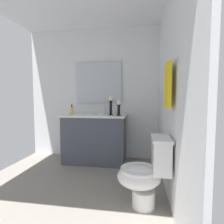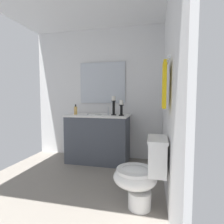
{
  "view_description": "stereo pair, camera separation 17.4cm",
  "coord_description": "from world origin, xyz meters",
  "px_view_note": "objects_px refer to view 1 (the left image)",
  "views": [
    {
      "loc": [
        2.19,
        0.92,
        1.15
      ],
      "look_at": [
        -0.22,
        0.53,
        0.96
      ],
      "focal_mm": 29.21,
      "sensor_mm": 36.0,
      "label": 1
    },
    {
      "loc": [
        2.16,
        1.09,
        1.15
      ],
      "look_at": [
        -0.22,
        0.53,
        0.96
      ],
      "focal_mm": 29.21,
      "sensor_mm": 36.0,
      "label": 2
    }
  ],
  "objects_px": {
    "vanity_cabinet": "(95,138)",
    "towel_near_vanity": "(168,86)",
    "mirror": "(98,83)",
    "candle_holder_tall": "(119,107)",
    "sink_basin": "(95,117)",
    "toilet": "(145,173)",
    "candle_holder_short": "(111,105)",
    "towel_bar": "(170,65)",
    "soap_bottle": "(72,110)"
  },
  "relations": [
    {
      "from": "vanity_cabinet",
      "to": "toilet",
      "type": "distance_m",
      "value": 1.52
    },
    {
      "from": "sink_basin",
      "to": "towel_bar",
      "type": "distance_m",
      "value": 1.78
    },
    {
      "from": "candle_holder_short",
      "to": "mirror",
      "type": "bearing_deg",
      "value": -136.92
    },
    {
      "from": "toilet",
      "to": "candle_holder_tall",
      "type": "bearing_deg",
      "value": -160.07
    },
    {
      "from": "mirror",
      "to": "vanity_cabinet",
      "type": "bearing_deg",
      "value": -0.01
    },
    {
      "from": "mirror",
      "to": "towel_bar",
      "type": "relative_size",
      "value": 1.34
    },
    {
      "from": "soap_bottle",
      "to": "toilet",
      "type": "distance_m",
      "value": 1.83
    },
    {
      "from": "mirror",
      "to": "toilet",
      "type": "relative_size",
      "value": 1.17
    },
    {
      "from": "vanity_cabinet",
      "to": "towel_near_vanity",
      "type": "bearing_deg",
      "value": 40.42
    },
    {
      "from": "mirror",
      "to": "candle_holder_tall",
      "type": "relative_size",
      "value": 3.39
    },
    {
      "from": "towel_near_vanity",
      "to": "vanity_cabinet",
      "type": "bearing_deg",
      "value": -139.58
    },
    {
      "from": "vanity_cabinet",
      "to": "candle_holder_short",
      "type": "distance_m",
      "value": 0.66
    },
    {
      "from": "mirror",
      "to": "candle_holder_short",
      "type": "distance_m",
      "value": 0.59
    },
    {
      "from": "candle_holder_short",
      "to": "toilet",
      "type": "height_order",
      "value": "candle_holder_short"
    },
    {
      "from": "mirror",
      "to": "towel_near_vanity",
      "type": "distance_m",
      "value": 1.87
    },
    {
      "from": "sink_basin",
      "to": "candle_holder_short",
      "type": "height_order",
      "value": "candle_holder_short"
    },
    {
      "from": "vanity_cabinet",
      "to": "towel_bar",
      "type": "xyz_separation_m",
      "value": [
        1.25,
        1.08,
        1.04
      ]
    },
    {
      "from": "vanity_cabinet",
      "to": "sink_basin",
      "type": "bearing_deg",
      "value": 90.0
    },
    {
      "from": "vanity_cabinet",
      "to": "soap_bottle",
      "type": "relative_size",
      "value": 6.15
    },
    {
      "from": "towel_bar",
      "to": "toilet",
      "type": "bearing_deg",
      "value": -89.71
    },
    {
      "from": "mirror",
      "to": "towel_near_vanity",
      "type": "height_order",
      "value": "mirror"
    },
    {
      "from": "towel_bar",
      "to": "candle_holder_tall",
      "type": "bearing_deg",
      "value": -151.1
    },
    {
      "from": "toilet",
      "to": "towel_bar",
      "type": "relative_size",
      "value": 1.14
    },
    {
      "from": "candle_holder_tall",
      "to": "candle_holder_short",
      "type": "bearing_deg",
      "value": -107.11
    },
    {
      "from": "candle_holder_tall",
      "to": "toilet",
      "type": "distance_m",
      "value": 1.4
    },
    {
      "from": "sink_basin",
      "to": "toilet",
      "type": "relative_size",
      "value": 0.54
    },
    {
      "from": "sink_basin",
      "to": "toilet",
      "type": "height_order",
      "value": "sink_basin"
    },
    {
      "from": "vanity_cabinet",
      "to": "toilet",
      "type": "height_order",
      "value": "vanity_cabinet"
    },
    {
      "from": "sink_basin",
      "to": "towel_near_vanity",
      "type": "relative_size",
      "value": 0.91
    },
    {
      "from": "candle_holder_tall",
      "to": "towel_bar",
      "type": "distance_m",
      "value": 1.43
    },
    {
      "from": "sink_basin",
      "to": "candle_holder_tall",
      "type": "bearing_deg",
      "value": 80.18
    },
    {
      "from": "candle_holder_tall",
      "to": "vanity_cabinet",
      "type": "bearing_deg",
      "value": -99.8
    },
    {
      "from": "toilet",
      "to": "towel_bar",
      "type": "bearing_deg",
      "value": 90.29
    },
    {
      "from": "mirror",
      "to": "sink_basin",
      "type": "bearing_deg",
      "value": 0.2
    },
    {
      "from": "candle_holder_tall",
      "to": "mirror",
      "type": "bearing_deg",
      "value": -129.26
    },
    {
      "from": "mirror",
      "to": "toilet",
      "type": "distance_m",
      "value": 2.06
    },
    {
      "from": "candle_holder_short",
      "to": "soap_bottle",
      "type": "distance_m",
      "value": 0.7
    },
    {
      "from": "candle_holder_tall",
      "to": "toilet",
      "type": "relative_size",
      "value": 0.35
    },
    {
      "from": "soap_bottle",
      "to": "towel_near_vanity",
      "type": "xyz_separation_m",
      "value": [
        1.19,
        1.47,
        0.35
      ]
    },
    {
      "from": "candle_holder_short",
      "to": "toilet",
      "type": "distance_m",
      "value": 1.5
    },
    {
      "from": "candle_holder_short",
      "to": "sink_basin",
      "type": "bearing_deg",
      "value": -96.07
    },
    {
      "from": "mirror",
      "to": "candle_holder_tall",
      "type": "xyz_separation_m",
      "value": [
        0.36,
        0.43,
        -0.45
      ]
    },
    {
      "from": "vanity_cabinet",
      "to": "sink_basin",
      "type": "height_order",
      "value": "sink_basin"
    },
    {
      "from": "sink_basin",
      "to": "towel_bar",
      "type": "xyz_separation_m",
      "value": [
        1.25,
        1.08,
        0.66
      ]
    },
    {
      "from": "sink_basin",
      "to": "towel_near_vanity",
      "type": "height_order",
      "value": "towel_near_vanity"
    },
    {
      "from": "candle_holder_tall",
      "to": "towel_near_vanity",
      "type": "bearing_deg",
      "value": 28.22
    },
    {
      "from": "candle_holder_tall",
      "to": "towel_bar",
      "type": "relative_size",
      "value": 0.4
    },
    {
      "from": "candle_holder_tall",
      "to": "toilet",
      "type": "xyz_separation_m",
      "value": [
        1.18,
        0.43,
        -0.62
      ]
    },
    {
      "from": "candle_holder_short",
      "to": "towel_near_vanity",
      "type": "xyz_separation_m",
      "value": [
        1.22,
        0.77,
        0.25
      ]
    },
    {
      "from": "towel_near_vanity",
      "to": "candle_holder_short",
      "type": "bearing_deg",
      "value": -147.59
    }
  ]
}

